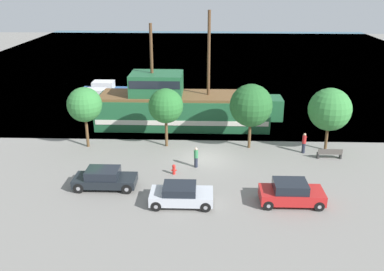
# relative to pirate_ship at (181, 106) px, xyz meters

# --- Properties ---
(ground_plane) EXTENTS (160.00, 160.00, 0.00)m
(ground_plane) POSITION_rel_pirate_ship_xyz_m (2.40, -8.00, -1.93)
(ground_plane) COLOR gray
(water_surface) EXTENTS (80.00, 80.00, 0.00)m
(water_surface) POSITION_rel_pirate_ship_xyz_m (2.40, 36.00, -1.93)
(water_surface) COLOR #38667F
(water_surface) RESTS_ON ground
(pirate_ship) EXTENTS (17.60, 4.61, 10.88)m
(pirate_ship) POSITION_rel_pirate_ship_xyz_m (0.00, 0.00, 0.00)
(pirate_ship) COLOR #1E5633
(pirate_ship) RESTS_ON water_surface
(moored_boat_dockside) EXTENTS (6.26, 2.34, 1.78)m
(moored_boat_dockside) POSITION_rel_pirate_ship_xyz_m (-9.68, 10.77, -1.27)
(moored_boat_dockside) COLOR navy
(moored_boat_dockside) RESTS_ON water_surface
(moored_boat_outer) EXTENTS (5.58, 2.14, 1.75)m
(moored_boat_outer) POSITION_rel_pirate_ship_xyz_m (-9.76, 7.11, -1.28)
(moored_boat_outer) COLOR #B7B2A8
(moored_boat_outer) RESTS_ON water_surface
(parked_car_curb_front) EXTENTS (4.25, 1.90, 1.39)m
(parked_car_curb_front) POSITION_rel_pirate_ship_xyz_m (-4.45, -13.26, -1.23)
(parked_car_curb_front) COLOR black
(parked_car_curb_front) RESTS_ON ground_plane
(parked_car_curb_mid) EXTENTS (3.99, 2.01, 1.35)m
(parked_car_curb_mid) POSITION_rel_pirate_ship_xyz_m (0.93, -15.35, -1.25)
(parked_car_curb_mid) COLOR #B7BCC6
(parked_car_curb_mid) RESTS_ON ground_plane
(parked_car_curb_rear) EXTENTS (4.03, 2.00, 1.53)m
(parked_car_curb_rear) POSITION_rel_pirate_ship_xyz_m (7.92, -15.00, -1.18)
(parked_car_curb_rear) COLOR #B21E1E
(parked_car_curb_rear) RESTS_ON ground_plane
(fire_hydrant) EXTENTS (0.42, 0.25, 0.76)m
(fire_hydrant) POSITION_rel_pirate_ship_xyz_m (0.13, -10.95, -1.52)
(fire_hydrant) COLOR red
(fire_hydrant) RESTS_ON ground_plane
(bench_promenade_east) EXTENTS (1.92, 0.45, 0.85)m
(bench_promenade_east) POSITION_rel_pirate_ship_xyz_m (12.32, -7.65, -1.48)
(bench_promenade_east) COLOR #4C4742
(bench_promenade_east) RESTS_ON ground_plane
(pedestrian_walking_near) EXTENTS (0.32, 0.32, 1.58)m
(pedestrian_walking_near) POSITION_rel_pirate_ship_xyz_m (1.72, -9.64, -1.13)
(pedestrian_walking_near) COLOR #232838
(pedestrian_walking_near) RESTS_ON ground_plane
(pedestrian_walking_far) EXTENTS (0.32, 0.32, 1.72)m
(pedestrian_walking_far) POSITION_rel_pirate_ship_xyz_m (10.49, -6.53, -1.06)
(pedestrian_walking_far) COLOR #232838
(pedestrian_walking_far) RESTS_ON ground_plane
(tree_row_east) EXTENTS (2.88, 2.88, 5.17)m
(tree_row_east) POSITION_rel_pirate_ship_xyz_m (-7.61, -5.77, 1.78)
(tree_row_east) COLOR brown
(tree_row_east) RESTS_ON ground_plane
(tree_row_mideast) EXTENTS (2.90, 2.90, 5.03)m
(tree_row_mideast) POSITION_rel_pirate_ship_xyz_m (-0.91, -5.42, 1.64)
(tree_row_mideast) COLOR brown
(tree_row_mideast) RESTS_ON ground_plane
(tree_row_midwest) EXTENTS (3.53, 3.53, 5.49)m
(tree_row_midwest) POSITION_rel_pirate_ship_xyz_m (6.12, -5.53, 1.79)
(tree_row_midwest) COLOR brown
(tree_row_midwest) RESTS_ON ground_plane
(tree_row_west) EXTENTS (3.49, 3.49, 5.28)m
(tree_row_west) POSITION_rel_pirate_ship_xyz_m (12.48, -5.79, 1.60)
(tree_row_west) COLOR brown
(tree_row_west) RESTS_ON ground_plane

